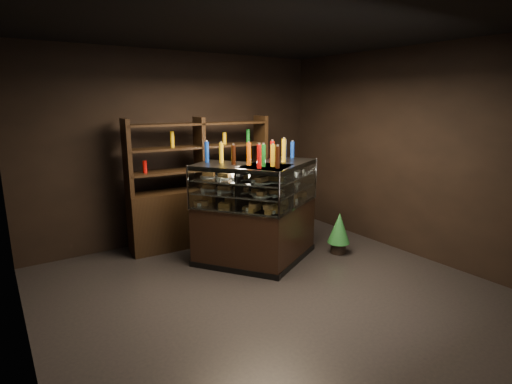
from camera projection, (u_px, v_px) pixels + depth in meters
ground at (271, 293)px, 4.78m from camera, size 5.00×5.00×0.00m
room_shell at (272, 129)px, 4.34m from camera, size 5.02×5.02×3.01m
display_case at (260, 230)px, 5.57m from camera, size 1.89×1.44×1.42m
food_display at (260, 186)px, 5.43m from camera, size 1.53×1.07×0.44m
bottles_top at (260, 153)px, 5.33m from camera, size 1.36×0.93×0.30m
potted_conifer at (339, 227)px, 5.93m from camera, size 0.33×0.33×0.71m
back_shelving at (201, 206)px, 6.36m from camera, size 2.28×0.57×2.00m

